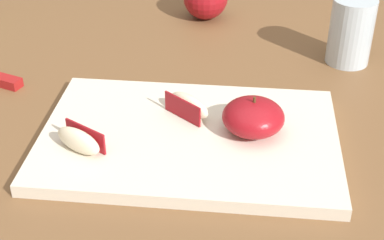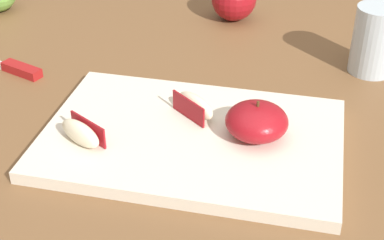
{
  "view_description": "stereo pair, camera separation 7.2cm",
  "coord_description": "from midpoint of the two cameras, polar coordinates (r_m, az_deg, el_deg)",
  "views": [
    {
      "loc": [
        -0.0,
        -0.69,
        1.19
      ],
      "look_at": [
        -0.07,
        -0.09,
        0.8
      ],
      "focal_mm": 54.21,
      "sensor_mm": 36.0,
      "label": 1
    },
    {
      "loc": [
        0.07,
        -0.68,
        1.19
      ],
      "look_at": [
        -0.07,
        -0.09,
        0.8
      ],
      "focal_mm": 54.21,
      "sensor_mm": 36.0,
      "label": 2
    }
  ],
  "objects": [
    {
      "name": "drinking_glass_water",
      "position": [
        0.94,
        13.47,
        8.42
      ],
      "size": [
        0.07,
        0.07,
        0.1
      ],
      "color": "silver",
      "rests_on": "dining_table"
    },
    {
      "name": "apple_wedge_front",
      "position": [
        0.76,
        -2.82,
        1.33
      ],
      "size": [
        0.07,
        0.06,
        0.03
      ],
      "color": "beige",
      "rests_on": "cutting_board"
    },
    {
      "name": "apple_wedge_near_knife",
      "position": [
        0.71,
        -13.66,
        -2.07
      ],
      "size": [
        0.07,
        0.05,
        0.03
      ],
      "color": "beige",
      "rests_on": "cutting_board"
    },
    {
      "name": "apple_half_skin_up",
      "position": [
        0.72,
        3.51,
        0.2
      ],
      "size": [
        0.08,
        0.08,
        0.05
      ],
      "color": "maroon",
      "rests_on": "cutting_board"
    },
    {
      "name": "dining_table",
      "position": [
        0.86,
        2.72,
        -4.56
      ],
      "size": [
        1.32,
        0.96,
        0.76
      ],
      "color": "brown",
      "rests_on": "ground_plane"
    },
    {
      "name": "cutting_board",
      "position": [
        0.73,
        -2.8,
        -1.94
      ],
      "size": [
        0.37,
        0.25,
        0.02
      ],
      "color": "beige",
      "rests_on": "dining_table"
    }
  ]
}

